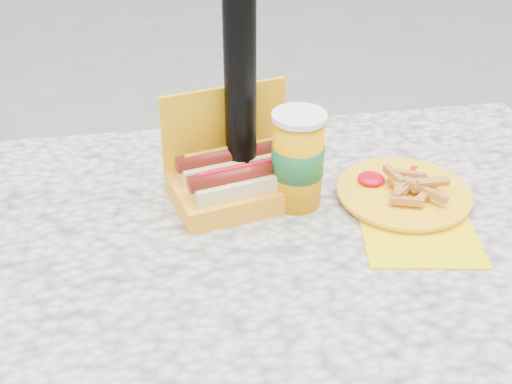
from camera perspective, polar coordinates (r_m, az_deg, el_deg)
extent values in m
cube|color=beige|center=(0.97, 0.17, -5.81)|extent=(1.20, 0.80, 0.05)
cylinder|color=black|center=(1.56, 16.70, -7.65)|extent=(0.07, 0.07, 0.70)
cube|color=#FBB40F|center=(1.04, -1.51, 0.25)|extent=(0.24, 0.18, 0.04)
cube|color=#FBB40F|center=(1.05, -2.85, 5.99)|extent=(0.21, 0.06, 0.14)
cube|color=beige|center=(1.00, -0.87, 0.40)|extent=(0.18, 0.09, 0.04)
cylinder|color=maroon|center=(0.99, -0.88, 1.69)|extent=(0.19, 0.07, 0.03)
cylinder|color=#B30014|center=(0.98, -0.89, 2.32)|extent=(0.16, 0.04, 0.01)
cube|color=beige|center=(1.05, -2.15, 2.09)|extent=(0.18, 0.09, 0.04)
cylinder|color=maroon|center=(1.04, -2.18, 3.34)|extent=(0.19, 0.07, 0.03)
cylinder|color=#BD8017|center=(1.04, -2.19, 3.96)|extent=(0.16, 0.04, 0.01)
cube|color=#FDD700|center=(1.00, 14.26, -3.55)|extent=(0.20, 0.20, 0.00)
cylinder|color=#FBB40F|center=(1.07, 12.96, -0.14)|extent=(0.21, 0.21, 0.01)
cylinder|color=#FBB40F|center=(1.07, 12.99, 0.03)|extent=(0.22, 0.22, 0.01)
cube|color=#BC8328|center=(1.09, 13.43, 0.96)|extent=(0.05, 0.04, 0.01)
cube|color=#BC8328|center=(1.07, 14.67, 0.87)|extent=(0.05, 0.01, 0.01)
cube|color=#BC8328|center=(1.06, 13.20, 0.38)|extent=(0.05, 0.05, 0.01)
cube|color=#BC8328|center=(1.06, 15.47, 0.83)|extent=(0.05, 0.01, 0.01)
cube|color=#BC8328|center=(1.07, 13.57, 1.50)|extent=(0.05, 0.03, 0.01)
cube|color=#BC8328|center=(1.02, 13.26, -0.80)|extent=(0.05, 0.03, 0.01)
cube|color=#BC8328|center=(1.06, 13.19, 0.89)|extent=(0.05, 0.04, 0.01)
cube|color=#BC8328|center=(1.07, 12.40, 1.09)|extent=(0.03, 0.05, 0.01)
cube|color=#BC8328|center=(1.07, 13.30, 0.82)|extent=(0.03, 0.05, 0.01)
cube|color=#BC8328|center=(1.06, 13.28, 0.75)|extent=(0.05, 0.05, 0.01)
cube|color=#BC8328|center=(1.04, 15.42, -0.18)|extent=(0.04, 0.05, 0.01)
cube|color=#BC8328|center=(1.05, 12.56, 0.32)|extent=(0.04, 0.05, 0.01)
cube|color=#BC8328|center=(1.07, 13.04, 0.99)|extent=(0.05, 0.02, 0.01)
cube|color=#BC8328|center=(1.05, 14.85, -0.23)|extent=(0.05, 0.04, 0.01)
cube|color=#BC8328|center=(1.07, 12.15, 1.51)|extent=(0.02, 0.05, 0.01)
ellipsoid|color=#B30014|center=(1.08, 10.18, 1.20)|extent=(0.05, 0.05, 0.01)
cube|color=#B51310|center=(1.08, 13.28, 1.14)|extent=(0.06, 0.08, 0.00)
cylinder|color=#F39B00|center=(1.00, 3.70, 2.66)|extent=(0.08, 0.08, 0.15)
cylinder|color=#165D2A|center=(1.00, 3.71, 2.88)|extent=(0.08, 0.08, 0.05)
cylinder|color=white|center=(0.97, 3.87, 6.71)|extent=(0.08, 0.08, 0.01)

